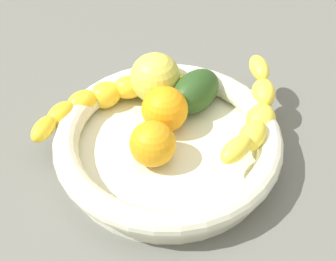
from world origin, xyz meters
TOP-DOWN VIEW (x-y plane):
  - kitchen_counter at (0.00, 0.00)cm, footprint 120.00×120.00cm
  - fruit_bowl at (0.00, 0.00)cm, footprint 29.83×29.83cm
  - banana_draped_left at (9.96, -7.06)cm, footprint 20.81×10.99cm
  - banana_draped_right at (0.22, 11.04)cm, footprint 23.17×12.78cm
  - orange_front at (-3.00, -0.29)cm, footprint 5.93×5.93cm
  - orange_mid_left at (2.69, 2.79)cm, footprint 6.29×6.29cm
  - avocado_dark at (8.61, 2.17)cm, footprint 8.68×5.47cm
  - apple_yellow at (6.53, 7.75)cm, footprint 7.27×7.27cm

SIDE VIEW (x-z plane):
  - kitchen_counter at x=0.00cm, z-range 0.00..3.00cm
  - fruit_bowl at x=0.00cm, z-range 3.10..8.32cm
  - banana_draped_right at x=0.22cm, z-range 5.25..9.40cm
  - avocado_dark at x=8.61cm, z-range 4.79..10.54cm
  - orange_front at x=-3.00cm, z-range 4.95..10.88cm
  - banana_draped_left at x=9.96cm, z-range 5.25..10.77cm
  - orange_mid_left at x=2.69cm, z-range 4.95..11.24cm
  - apple_yellow at x=6.53cm, z-range 4.95..12.22cm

